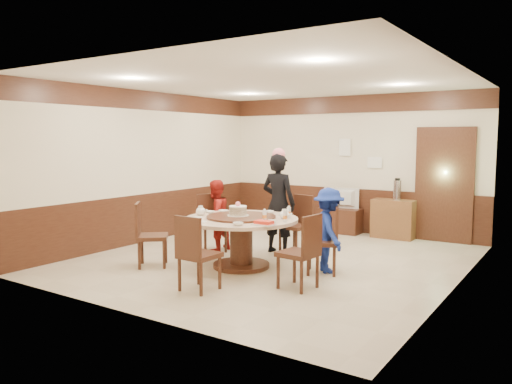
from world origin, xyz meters
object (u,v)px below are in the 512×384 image
Objects in this scene: person_standing at (278,203)px; shrimp_platter at (264,223)px; tv_stand at (340,220)px; side_cabinet at (393,219)px; television at (341,198)px; person_blue at (329,230)px; birthday_cake at (238,211)px; banquet_table at (241,232)px; thermos at (397,190)px; person_red at (215,215)px.

shrimp_platter is at bearing 114.27° from person_standing.
side_cabinet reaches higher than tv_stand.
shrimp_platter is 0.35× the size of tv_stand.
television is 1.15m from side_cabinet.
tv_stand is (-1.13, 2.95, -0.36)m from person_blue.
birthday_cake is 0.45× the size of television.
tv_stand is 1.17× the size of television.
birthday_cake is (-0.05, -0.02, 0.32)m from banquet_table.
thermos is at bearing -118.65° from person_standing.
person_blue is 4.08× the size of shrimp_platter.
person_standing is 1.11m from person_red.
person_standing is at bearing 89.76° from birthday_cake.
person_standing is at bearing 120.77° from person_red.
person_blue is at bearing 101.21° from television.
thermos is (2.25, 2.78, 0.33)m from person_red.
person_red is at bearing 144.48° from birthday_cake.
tv_stand is 2.24× the size of thermos.
person_standing reaches higher than tv_stand.
birthday_cake is at bearing 89.99° from person_standing.
person_standing is 2.65m from side_cabinet.
side_cabinet is (1.22, 3.48, -0.48)m from birthday_cake.
person_red is 3.22× the size of thermos.
birthday_cake is 0.85× the size of thermos.
shrimp_platter reaches higher than banquet_table.
person_blue is (1.24, -0.67, -0.23)m from person_standing.
shrimp_platter is 3.87m from thermos.
thermos is (1.27, 2.31, 0.10)m from person_standing.
birthday_cake is at bearing -109.39° from side_cabinet.
person_standing is 5.18× the size of birthday_cake.
tv_stand is at bearing -92.67° from person_standing.
person_blue is at bearing -69.07° from tv_stand.
thermos is at bearing 171.77° from television.
person_red is at bearing 58.60° from television.
shrimp_platter reaches higher than tv_stand.
person_standing reaches higher than shrimp_platter.
person_standing is 1.43m from person_blue.
birthday_cake is 1.08× the size of shrimp_platter.
person_red is 2.96m from television.
person_blue is 1.37m from birthday_cake.
shrimp_platter is (0.68, -0.34, -0.08)m from birthday_cake.
banquet_table is 3.43m from television.
person_standing is 1.37× the size of person_blue.
thermos is (0.60, 3.81, 0.16)m from shrimp_platter.
person_blue is at bearing 55.49° from shrimp_platter.
shrimp_platter reaches higher than side_cabinet.
side_cabinet is at bearing 171.84° from television.
person_red is 1.95m from shrimp_platter.
person_blue is 1.53× the size of side_cabinet.
birthday_cake is (0.97, -0.69, 0.24)m from person_red.
birthday_cake is 0.38× the size of tv_stand.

